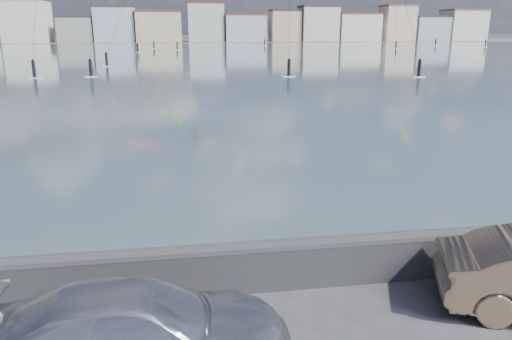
% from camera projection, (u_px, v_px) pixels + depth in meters
% --- Properties ---
extents(bay_water, '(500.00, 177.00, 0.00)m').
position_uv_depth(bay_water, '(179.00, 56.00, 94.54)').
color(bay_water, '#394E5A').
rests_on(bay_water, ground).
extents(far_shore_strip, '(500.00, 60.00, 0.00)m').
position_uv_depth(far_shore_strip, '(176.00, 41.00, 197.54)').
color(far_shore_strip, '#4C473D').
rests_on(far_shore_strip, ground).
extents(seawall, '(400.00, 0.36, 1.08)m').
position_uv_depth(seawall, '(217.00, 267.00, 10.07)').
color(seawall, '#28282B').
rests_on(seawall, ground).
extents(far_buildings, '(240.79, 13.26, 14.60)m').
position_uv_depth(far_buildings, '(179.00, 25.00, 182.79)').
color(far_buildings, '#CCB293').
rests_on(far_buildings, ground).
extents(car_silver, '(4.78, 1.94, 1.39)m').
position_uv_depth(car_silver, '(139.00, 330.00, 7.76)').
color(car_silver, silver).
rests_on(car_silver, ground).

